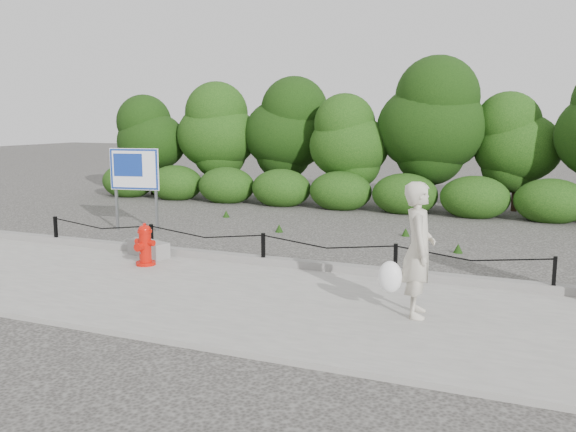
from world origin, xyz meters
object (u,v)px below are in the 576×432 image
(pedestrian, at_px, (417,251))
(fire_hydrant, at_px, (145,245))
(concrete_block, at_px, (148,249))
(advertising_sign, at_px, (134,173))

(pedestrian, bearing_deg, fire_hydrant, 67.10)
(concrete_block, relative_size, advertising_sign, 0.47)
(fire_hydrant, bearing_deg, advertising_sign, 133.27)
(pedestrian, distance_m, advertising_sign, 8.89)
(fire_hydrant, distance_m, concrete_block, 0.77)
(fire_hydrant, xyz_separation_m, advertising_sign, (-2.58, 3.22, 0.99))
(concrete_block, bearing_deg, fire_hydrant, -59.03)
(pedestrian, height_order, concrete_block, pedestrian)
(fire_hydrant, height_order, concrete_block, fire_hydrant)
(advertising_sign, bearing_deg, pedestrian, -38.44)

